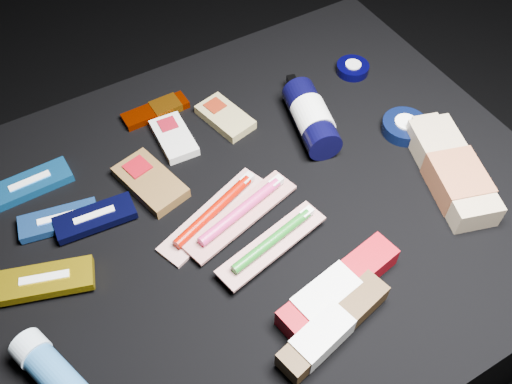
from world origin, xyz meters
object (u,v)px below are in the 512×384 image
lotion_bottle (311,118)px  bodywash_bottle (452,172)px  toothpaste_carton_red (334,290)px  deodorant_stick (48,368)px

lotion_bottle → bodywash_bottle: bearing=-43.5°
lotion_bottle → toothpaste_carton_red: bearing=-103.6°
lotion_bottle → toothpaste_carton_red: (-0.16, -0.29, -0.01)m
deodorant_stick → toothpaste_carton_red: 0.40m
bodywash_bottle → deodorant_stick: (-0.68, 0.02, -0.00)m
lotion_bottle → deodorant_stick: lotion_bottle is taller
bodywash_bottle → toothpaste_carton_red: size_ratio=1.11×
bodywash_bottle → toothpaste_carton_red: (-0.29, -0.08, -0.00)m
lotion_bottle → deodorant_stick: bearing=-145.4°
deodorant_stick → toothpaste_carton_red: deodorant_stick is taller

